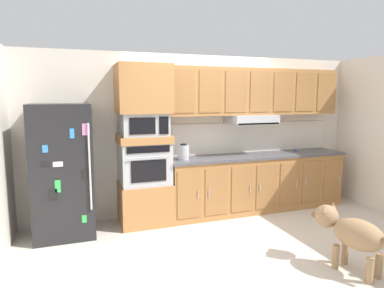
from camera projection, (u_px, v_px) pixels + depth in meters
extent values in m
plane|color=beige|center=(228.00, 232.00, 4.68)|extent=(9.60, 9.60, 0.00)
cube|color=beige|center=(199.00, 134.00, 5.55)|extent=(6.20, 0.12, 2.50)
cube|color=black|center=(63.00, 171.00, 4.50)|extent=(0.76, 0.70, 1.76)
cylinder|color=silver|center=(90.00, 167.00, 4.25)|extent=(0.02, 0.02, 1.10)
cube|color=green|center=(58.00, 186.00, 4.17)|extent=(0.07, 0.01, 0.15)
cube|color=black|center=(45.00, 164.00, 4.09)|extent=(0.11, 0.01, 0.06)
cube|color=white|center=(58.00, 164.00, 4.14)|extent=(0.11, 0.01, 0.06)
cube|color=#337FDB|center=(45.00, 149.00, 4.07)|extent=(0.06, 0.01, 0.09)
cube|color=#337FDB|center=(72.00, 133.00, 4.15)|extent=(0.05, 0.01, 0.12)
cube|color=black|center=(53.00, 195.00, 4.16)|extent=(0.10, 0.01, 0.14)
cube|color=black|center=(86.00, 175.00, 4.27)|extent=(0.11, 0.01, 0.14)
cube|color=green|center=(84.00, 219.00, 4.33)|extent=(0.06, 0.01, 0.10)
cube|color=pink|center=(86.00, 129.00, 4.19)|extent=(0.09, 0.01, 0.14)
cube|color=#A8703D|center=(145.00, 203.00, 5.01)|extent=(0.74, 0.62, 0.60)
cube|color=#A8AAAF|center=(144.00, 163.00, 4.93)|extent=(0.70, 0.58, 0.60)
cube|color=black|center=(149.00, 171.00, 4.66)|extent=(0.49, 0.01, 0.30)
cube|color=black|center=(149.00, 149.00, 4.62)|extent=(0.60, 0.01, 0.09)
cylinder|color=#A8AAAF|center=(149.00, 157.00, 4.62)|extent=(0.56, 0.02, 0.02)
cube|color=#A8703D|center=(144.00, 139.00, 4.88)|extent=(0.74, 0.62, 0.10)
cube|color=#A8AAAF|center=(144.00, 124.00, 4.86)|extent=(0.64, 0.53, 0.32)
cube|color=black|center=(143.00, 126.00, 4.58)|extent=(0.35, 0.01, 0.22)
cube|color=black|center=(164.00, 125.00, 4.68)|extent=(0.13, 0.01, 0.24)
cube|color=#A8703D|center=(143.00, 89.00, 4.79)|extent=(0.74, 0.62, 0.68)
cube|color=#A8703D|center=(257.00, 183.00, 5.61)|extent=(2.98, 0.60, 0.88)
cube|color=#9A6738|center=(189.00, 194.00, 4.90)|extent=(0.36, 0.01, 0.70)
cylinder|color=#BCBCC1|center=(198.00, 194.00, 4.93)|extent=(0.01, 0.01, 0.12)
cube|color=#9A6738|center=(217.00, 192.00, 5.04)|extent=(0.36, 0.01, 0.70)
cylinder|color=#BCBCC1|center=(209.00, 193.00, 4.98)|extent=(0.01, 0.01, 0.12)
cube|color=#9A6738|center=(242.00, 189.00, 5.18)|extent=(0.36, 0.01, 0.70)
cylinder|color=#BCBCC1|center=(250.00, 189.00, 5.21)|extent=(0.01, 0.01, 0.12)
cube|color=#9A6738|center=(267.00, 187.00, 5.32)|extent=(0.36, 0.01, 0.70)
cylinder|color=#BCBCC1|center=(260.00, 188.00, 5.27)|extent=(0.01, 0.01, 0.12)
cube|color=#9A6738|center=(290.00, 184.00, 5.46)|extent=(0.36, 0.01, 0.70)
cylinder|color=#BCBCC1|center=(297.00, 184.00, 5.49)|extent=(0.01, 0.01, 0.12)
cube|color=#9A6738|center=(312.00, 182.00, 5.60)|extent=(0.36, 0.01, 0.70)
cylinder|color=#BCBCC1|center=(306.00, 183.00, 5.55)|extent=(0.01, 0.01, 0.12)
cube|color=#9A6738|center=(333.00, 180.00, 5.74)|extent=(0.36, 0.01, 0.70)
cylinder|color=#BCBCC1|center=(339.00, 180.00, 5.77)|extent=(0.01, 0.01, 0.12)
cube|color=#4C4C51|center=(257.00, 156.00, 5.55)|extent=(3.02, 0.64, 0.04)
cube|color=silver|center=(249.00, 137.00, 5.78)|extent=(3.02, 0.02, 0.50)
cube|color=#A8703D|center=(255.00, 92.00, 5.53)|extent=(2.98, 0.34, 0.74)
cube|color=#A8AAAF|center=(251.00, 119.00, 5.49)|extent=(0.76, 0.48, 0.14)
cube|color=black|center=(258.00, 124.00, 5.29)|extent=(0.72, 0.04, 0.02)
cube|color=#9A6738|center=(183.00, 91.00, 4.94)|extent=(0.36, 0.01, 0.63)
cube|color=#9A6738|center=(211.00, 91.00, 5.08)|extent=(0.36, 0.01, 0.63)
cube|color=#9A6738|center=(236.00, 91.00, 5.22)|extent=(0.36, 0.01, 0.63)
cube|color=#9A6738|center=(261.00, 92.00, 5.36)|extent=(0.36, 0.01, 0.63)
cube|color=#9A6738|center=(284.00, 92.00, 5.50)|extent=(0.36, 0.01, 0.63)
cube|color=#9A6738|center=(306.00, 92.00, 5.64)|extent=(0.36, 0.01, 0.63)
cube|color=#9A6738|center=(326.00, 92.00, 5.79)|extent=(0.36, 0.01, 0.63)
cylinder|color=blue|center=(296.00, 150.00, 5.91)|extent=(0.05, 0.10, 0.03)
cylinder|color=silver|center=(302.00, 150.00, 5.92)|extent=(0.04, 0.12, 0.01)
cylinder|color=#A8AAAF|center=(183.00, 152.00, 5.06)|extent=(0.17, 0.17, 0.22)
cylinder|color=black|center=(183.00, 144.00, 5.04)|extent=(0.10, 0.10, 0.02)
ellipsoid|color=#997551|center=(358.00, 235.00, 3.55)|extent=(0.45, 0.59, 0.32)
sphere|color=#997551|center=(327.00, 216.00, 3.84)|extent=(0.26, 0.26, 0.26)
ellipsoid|color=brown|center=(317.00, 215.00, 3.95)|extent=(0.13, 0.16, 0.09)
cone|color=#997551|center=(324.00, 208.00, 3.76)|extent=(0.07, 0.07, 0.08)
cone|color=#997551|center=(333.00, 205.00, 3.86)|extent=(0.07, 0.07, 0.08)
cylinder|color=#997551|center=(336.00, 257.00, 3.69)|extent=(0.07, 0.07, 0.27)
cylinder|color=#997551|center=(345.00, 252.00, 3.79)|extent=(0.07, 0.07, 0.27)
cylinder|color=#997551|center=(370.00, 271.00, 3.39)|extent=(0.07, 0.07, 0.27)
cylinder|color=#997551|center=(379.00, 266.00, 3.49)|extent=(0.07, 0.07, 0.27)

